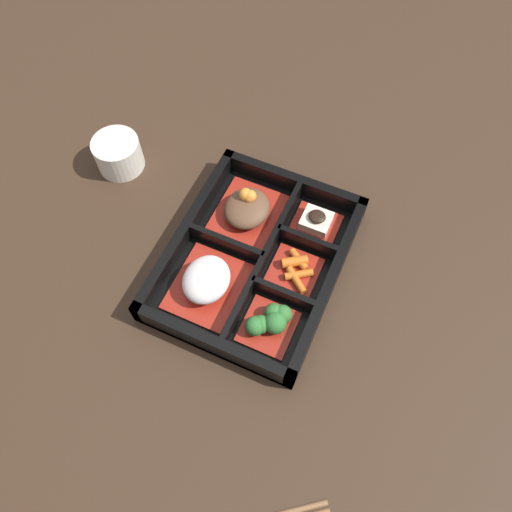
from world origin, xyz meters
TOP-DOWN VIEW (x-y plane):
  - ground_plane at (0.00, 0.00)m, footprint 3.00×3.00m
  - bento_base at (0.00, 0.00)m, footprint 0.30×0.24m
  - bento_rim at (0.00, -0.00)m, footprint 0.30×0.24m
  - bowl_rice at (-0.07, 0.04)m, footprint 0.11×0.09m
  - bowl_stew at (0.07, 0.04)m, footprint 0.11×0.09m
  - bowl_greens at (-0.08, -0.06)m, footprint 0.07×0.07m
  - bowl_carrots at (0.01, -0.06)m, footprint 0.07×0.07m
  - bowl_tofu at (0.09, -0.06)m, footprint 0.06×0.07m
  - tea_cup at (0.08, 0.28)m, footprint 0.08×0.08m

SIDE VIEW (x-z plane):
  - ground_plane at x=0.00m, z-range 0.00..0.00m
  - bento_base at x=0.00m, z-range 0.00..0.01m
  - bowl_carrots at x=0.01m, z-range 0.01..0.03m
  - bowl_tofu at x=0.09m, z-range 0.01..0.03m
  - bento_rim at x=0.00m, z-range 0.00..0.04m
  - bowl_greens at x=-0.08m, z-range 0.01..0.04m
  - bowl_stew at x=0.07m, z-range 0.00..0.05m
  - tea_cup at x=0.08m, z-range 0.00..0.06m
  - bowl_rice at x=-0.07m, z-range 0.01..0.05m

